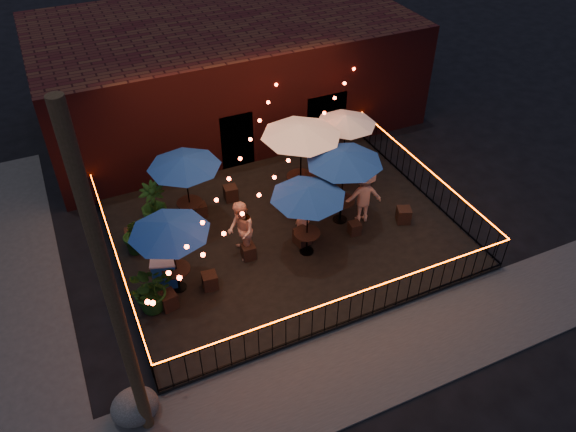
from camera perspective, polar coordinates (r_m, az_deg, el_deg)
name	(u,v)px	position (r m, az deg, el deg)	size (l,w,h in m)	color
ground	(314,277)	(16.12, 2.64, -6.16)	(110.00, 110.00, 0.00)	black
patio	(285,233)	(17.38, -0.31, -1.74)	(10.00, 8.00, 0.15)	black
sidewalk	(374,362)	(14.30, 8.69, -14.44)	(18.00, 2.50, 0.05)	#3E3D39
brick_building	(224,69)	(23.02, -6.48, 14.57)	(14.00, 8.00, 4.00)	#360F0E
utility_pole	(113,302)	(10.48, -17.31, -8.31)	(0.26, 0.26, 8.00)	#392C17
fence_front	(350,309)	(14.46, 6.33, -9.38)	(10.00, 0.04, 1.04)	black
fence_left	(119,266)	(16.13, -16.78, -4.91)	(0.04, 8.00, 1.04)	black
fence_right	(422,179)	(19.19, 13.44, 3.70)	(0.04, 8.00, 1.04)	black
festoon_lights	(256,182)	(15.35, -3.32, 3.50)	(10.02, 8.72, 1.32)	#FF381A
cafe_table_0	(169,229)	(14.44, -11.99, -1.27)	(2.25, 2.25, 2.33)	black
cafe_table_1	(184,163)	(16.68, -10.53, 5.35)	(2.61, 2.61, 2.41)	black
cafe_table_2	(308,193)	(15.29, 2.06, 2.34)	(2.50, 2.50, 2.35)	black
cafe_table_3	(301,131)	(17.27, 1.36, 8.63)	(3.05, 3.05, 2.78)	black
cafe_table_4	(344,158)	(16.47, 5.76, 5.89)	(2.36, 2.36, 2.54)	black
cafe_table_5	(346,120)	(18.88, 5.90, 9.63)	(2.65, 2.65, 2.27)	black
bistro_chair_0	(168,300)	(15.27, -12.05, -8.37)	(0.41, 0.41, 0.49)	black
bistro_chair_1	(210,281)	(15.59, -7.95, -6.54)	(0.40, 0.40, 0.47)	black
bistro_chair_2	(132,236)	(17.44, -15.54, -1.99)	(0.39, 0.39, 0.46)	black
bistro_chair_3	(201,210)	(18.03, -8.84, 0.63)	(0.37, 0.37, 0.43)	black
bistro_chair_4	(248,252)	(16.35, -4.05, -3.62)	(0.38, 0.38, 0.45)	black
bistro_chair_5	(302,237)	(16.76, 1.47, -2.10)	(0.44, 0.44, 0.52)	black
bistro_chair_6	(231,193)	(18.56, -5.84, 2.33)	(0.42, 0.42, 0.50)	black
bistro_chair_7	(301,183)	(18.98, 1.37, 3.41)	(0.39, 0.39, 0.46)	black
bistro_chair_8	(355,228)	(17.25, 6.77, -1.24)	(0.34, 0.34, 0.40)	black
bistro_chair_9	(404,215)	(17.93, 11.65, 0.10)	(0.42, 0.42, 0.49)	black
bistro_chair_10	(318,164)	(19.94, 3.10, 5.27)	(0.37, 0.37, 0.44)	black
bistro_chair_11	(361,161)	(20.21, 7.46, 5.60)	(0.43, 0.43, 0.51)	black
patron_a	(304,214)	(16.49, 1.59, 0.24)	(0.69, 0.46, 1.90)	beige
patron_b	(241,231)	(15.94, -4.81, -1.52)	(0.92, 0.71, 1.89)	#D2A392
patron_c	(363,195)	(17.36, 7.65, 2.08)	(1.22, 0.70, 1.88)	tan
potted_shrub_a	(151,289)	(15.04, -13.73, -7.17)	(1.23, 1.07, 1.37)	#103A12
potted_shrub_b	(135,234)	(16.79, -15.27, -1.79)	(0.74, 0.60, 1.35)	#0F3D0C
potted_shrub_c	(153,204)	(17.69, -13.52, 1.15)	(0.81, 0.81, 1.45)	#123C0D
cooler	(165,272)	(15.72, -12.41, -5.61)	(0.80, 0.68, 0.90)	#1647AE
boulder	(135,407)	(13.47, -15.30, -18.17)	(0.98, 0.83, 0.76)	#3F3E3A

